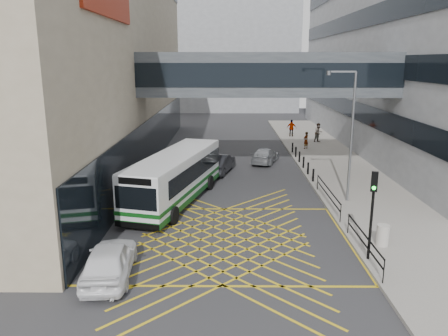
{
  "coord_description": "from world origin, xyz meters",
  "views": [
    {
      "loc": [
        0.16,
        -19.72,
        8.47
      ],
      "look_at": [
        0.0,
        4.0,
        2.6
      ],
      "focal_mm": 35.0,
      "sensor_mm": 36.0,
      "label": 1
    }
  ],
  "objects_px": {
    "car_white": "(110,260)",
    "car_dark": "(219,163)",
    "litter_bin": "(383,235)",
    "pedestrian_a": "(306,140)",
    "traffic_light": "(373,203)",
    "bus": "(176,176)",
    "pedestrian_c": "(292,128)",
    "street_lamp": "(349,129)",
    "pedestrian_b": "(318,133)",
    "car_silver": "(265,155)"
  },
  "relations": [
    {
      "from": "car_dark",
      "to": "traffic_light",
      "type": "height_order",
      "value": "traffic_light"
    },
    {
      "from": "traffic_light",
      "to": "pedestrian_c",
      "type": "relative_size",
      "value": 2.11
    },
    {
      "from": "car_white",
      "to": "pedestrian_b",
      "type": "xyz_separation_m",
      "value": [
        14.2,
        29.11,
        0.37
      ]
    },
    {
      "from": "street_lamp",
      "to": "pedestrian_c",
      "type": "relative_size",
      "value": 4.16
    },
    {
      "from": "car_white",
      "to": "car_silver",
      "type": "relative_size",
      "value": 1.14
    },
    {
      "from": "pedestrian_b",
      "to": "bus",
      "type": "bearing_deg",
      "value": -152.12
    },
    {
      "from": "street_lamp",
      "to": "litter_bin",
      "type": "xyz_separation_m",
      "value": [
        -0.0,
        -6.68,
        -3.91
      ]
    },
    {
      "from": "car_white",
      "to": "traffic_light",
      "type": "relative_size",
      "value": 1.22
    },
    {
      "from": "car_white",
      "to": "litter_bin",
      "type": "xyz_separation_m",
      "value": [
        11.83,
        2.86,
        -0.11
      ]
    },
    {
      "from": "traffic_light",
      "to": "pedestrian_c",
      "type": "xyz_separation_m",
      "value": [
        1.19,
        31.21,
        -1.62
      ]
    },
    {
      "from": "traffic_light",
      "to": "car_dark",
      "type": "bearing_deg",
      "value": 132.95
    },
    {
      "from": "car_white",
      "to": "pedestrian_a",
      "type": "distance_m",
      "value": 28.37
    },
    {
      "from": "car_silver",
      "to": "car_dark",
      "type": "bearing_deg",
      "value": 59.51
    },
    {
      "from": "pedestrian_a",
      "to": "pedestrian_b",
      "type": "xyz_separation_m",
      "value": [
        1.92,
        3.54,
        0.16
      ]
    },
    {
      "from": "pedestrian_a",
      "to": "pedestrian_b",
      "type": "distance_m",
      "value": 4.03
    },
    {
      "from": "car_white",
      "to": "pedestrian_a",
      "type": "height_order",
      "value": "pedestrian_a"
    },
    {
      "from": "pedestrian_a",
      "to": "pedestrian_c",
      "type": "bearing_deg",
      "value": -126.66
    },
    {
      "from": "street_lamp",
      "to": "pedestrian_b",
      "type": "height_order",
      "value": "street_lamp"
    },
    {
      "from": "bus",
      "to": "car_silver",
      "type": "relative_size",
      "value": 2.61
    },
    {
      "from": "pedestrian_a",
      "to": "bus",
      "type": "bearing_deg",
      "value": 16.23
    },
    {
      "from": "car_white",
      "to": "car_dark",
      "type": "bearing_deg",
      "value": -107.85
    },
    {
      "from": "car_silver",
      "to": "traffic_light",
      "type": "distance_m",
      "value": 19.23
    },
    {
      "from": "pedestrian_c",
      "to": "traffic_light",
      "type": "bearing_deg",
      "value": 98.88
    },
    {
      "from": "pedestrian_a",
      "to": "pedestrian_c",
      "type": "height_order",
      "value": "pedestrian_c"
    },
    {
      "from": "car_silver",
      "to": "car_white",
      "type": "bearing_deg",
      "value": 86.77
    },
    {
      "from": "traffic_light",
      "to": "pedestrian_a",
      "type": "bearing_deg",
      "value": 106.02
    },
    {
      "from": "car_white",
      "to": "car_dark",
      "type": "xyz_separation_m",
      "value": [
        4.05,
        16.85,
        -0.02
      ]
    },
    {
      "from": "car_dark",
      "to": "pedestrian_c",
      "type": "bearing_deg",
      "value": -102.26
    },
    {
      "from": "traffic_light",
      "to": "pedestrian_a",
      "type": "height_order",
      "value": "traffic_light"
    },
    {
      "from": "car_white",
      "to": "pedestrian_c",
      "type": "distance_m",
      "value": 34.66
    },
    {
      "from": "pedestrian_c",
      "to": "car_white",
      "type": "bearing_deg",
      "value": 80.98
    },
    {
      "from": "car_dark",
      "to": "pedestrian_c",
      "type": "distance_m",
      "value": 17.56
    },
    {
      "from": "car_white",
      "to": "pedestrian_a",
      "type": "relative_size",
      "value": 2.96
    },
    {
      "from": "car_dark",
      "to": "street_lamp",
      "type": "xyz_separation_m",
      "value": [
        7.78,
        -7.32,
        3.81
      ]
    },
    {
      "from": "litter_bin",
      "to": "car_white",
      "type": "bearing_deg",
      "value": -166.42
    },
    {
      "from": "litter_bin",
      "to": "pedestrian_a",
      "type": "height_order",
      "value": "pedestrian_a"
    },
    {
      "from": "pedestrian_b",
      "to": "pedestrian_c",
      "type": "relative_size",
      "value": 1.05
    },
    {
      "from": "car_dark",
      "to": "pedestrian_b",
      "type": "height_order",
      "value": "pedestrian_b"
    },
    {
      "from": "bus",
      "to": "car_dark",
      "type": "distance_m",
      "value": 7.63
    },
    {
      "from": "litter_bin",
      "to": "car_silver",
      "type": "bearing_deg",
      "value": 102.71
    },
    {
      "from": "car_dark",
      "to": "traffic_light",
      "type": "relative_size",
      "value": 1.22
    },
    {
      "from": "bus",
      "to": "pedestrian_a",
      "type": "distance_m",
      "value": 19.16
    },
    {
      "from": "car_white",
      "to": "pedestrian_a",
      "type": "bearing_deg",
      "value": -119.97
    },
    {
      "from": "car_white",
      "to": "car_silver",
      "type": "distance_m",
      "value": 21.74
    },
    {
      "from": "car_white",
      "to": "car_dark",
      "type": "distance_m",
      "value": 17.33
    },
    {
      "from": "bus",
      "to": "pedestrian_c",
      "type": "bearing_deg",
      "value": 80.39
    },
    {
      "from": "bus",
      "to": "pedestrian_b",
      "type": "height_order",
      "value": "bus"
    },
    {
      "from": "traffic_light",
      "to": "pedestrian_a",
      "type": "relative_size",
      "value": 2.41
    },
    {
      "from": "bus",
      "to": "traffic_light",
      "type": "relative_size",
      "value": 2.81
    },
    {
      "from": "traffic_light",
      "to": "pedestrian_b",
      "type": "xyz_separation_m",
      "value": [
        3.49,
        27.77,
        -1.57
      ]
    }
  ]
}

